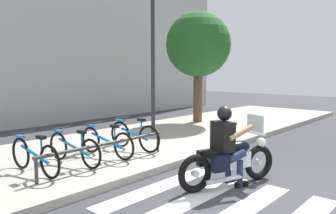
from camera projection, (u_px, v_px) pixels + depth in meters
ground_plane at (260, 199)px, 5.34m from camera, size 48.00×48.00×0.00m
sidewalk at (97, 152)px, 8.18m from camera, size 24.00×4.40×0.15m
crosswalk_stripe_2 at (239, 212)px, 4.85m from camera, size 2.80×0.40×0.01m
crosswalk_stripe_3 at (195, 198)px, 5.37m from camera, size 2.80×0.40×0.01m
crosswalk_stripe_4 at (159, 187)px, 5.90m from camera, size 2.80×0.40×0.01m
motorcycle at (229, 160)px, 5.95m from camera, size 2.03×0.93×1.25m
rider at (226, 140)px, 5.88m from camera, size 0.74×0.67×1.45m
bicycle_0 at (34, 156)px, 6.15m from camera, size 0.48×1.63×0.75m
bicycle_1 at (74, 148)px, 6.77m from camera, size 0.48×1.69×0.73m
bicycle_2 at (106, 142)px, 7.39m from camera, size 0.48×1.71×0.74m
bicycle_3 at (134, 136)px, 8.01m from camera, size 0.48×1.62×0.79m
bike_rack at (107, 146)px, 6.71m from camera, size 3.11×0.07×0.49m
street_lamp at (153, 45)px, 9.96m from camera, size 0.28×0.28×4.76m
tree_near_rack at (198, 45)px, 12.32m from camera, size 2.41×2.41×4.26m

